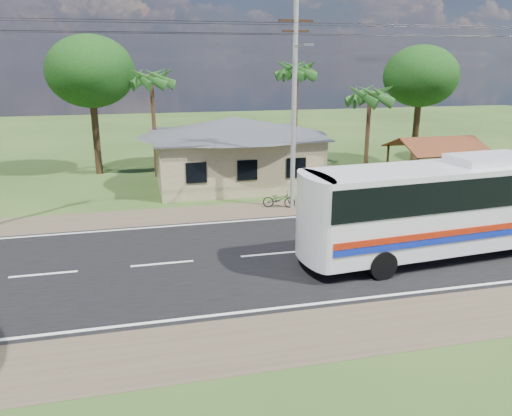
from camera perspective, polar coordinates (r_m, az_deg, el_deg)
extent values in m
plane|color=#274016|center=(21.23, 1.59, -5.33)|extent=(120.00, 120.00, 0.00)
cube|color=black|center=(21.23, 1.59, -5.31)|extent=(120.00, 10.00, 0.02)
cube|color=brown|center=(27.21, -1.92, -0.33)|extent=(120.00, 3.00, 0.01)
cube|color=brown|center=(15.68, 7.88, -13.95)|extent=(120.00, 3.00, 0.01)
cube|color=silver|center=(25.52, -1.12, -1.44)|extent=(120.00, 0.15, 0.01)
cube|color=silver|center=(17.14, 5.70, -10.96)|extent=(120.00, 0.15, 0.01)
cube|color=silver|center=(21.23, 1.59, -5.27)|extent=(120.00, 0.15, 0.01)
cube|color=tan|center=(33.21, -2.49, 5.61)|extent=(10.00, 8.00, 3.20)
cube|color=#4C4F54|center=(32.93, -2.53, 8.43)|extent=(10.60, 8.60, 0.10)
pyramid|color=#4C4F54|center=(32.79, -2.56, 10.42)|extent=(12.40, 10.00, 1.20)
cube|color=black|center=(28.85, -6.84, 4.02)|extent=(1.20, 0.08, 1.20)
cube|color=black|center=(29.33, -1.00, 4.35)|extent=(1.20, 0.08, 1.20)
cube|color=black|center=(30.10, 4.60, 4.61)|extent=(1.20, 0.08, 1.20)
cylinder|color=#342113|center=(30.91, 17.84, 3.42)|extent=(0.16, 0.16, 2.60)
cylinder|color=#342113|center=(33.97, 14.76, 4.81)|extent=(0.16, 0.16, 2.60)
cylinder|color=#342113|center=(33.50, 24.62, 3.68)|extent=(0.16, 0.16, 2.60)
cylinder|color=#342113|center=(36.34, 21.21, 4.97)|extent=(0.16, 0.16, 2.60)
cube|color=brown|center=(32.43, 20.97, 6.60)|extent=(5.20, 2.28, 0.90)
cube|color=brown|center=(34.24, 18.94, 7.28)|extent=(5.20, 2.28, 0.90)
cube|color=#342113|center=(33.28, 19.99, 7.54)|extent=(5.20, 0.12, 0.12)
cube|color=#9E9E99|center=(30.90, 20.80, 1.50)|extent=(7.00, 0.30, 0.90)
cylinder|color=#9E9E99|center=(26.89, 4.37, 11.38)|extent=(0.26, 0.26, 11.00)
cube|color=#342113|center=(26.84, 4.58, 20.56)|extent=(1.80, 0.12, 0.12)
cube|color=#342113|center=(26.81, 4.55, 19.49)|extent=(1.40, 0.10, 0.10)
cylinder|color=gray|center=(25.83, 5.23, 18.03)|extent=(0.08, 2.00, 0.08)
cube|color=gray|center=(24.89, 5.99, 18.07)|extent=(0.50, 0.18, 0.12)
cylinder|color=black|center=(25.57, -13.90, 19.90)|extent=(16.00, 0.02, 0.02)
cylinder|color=black|center=(29.96, 19.17, 18.95)|extent=(15.00, 0.02, 0.02)
cylinder|color=#47301E|center=(33.75, 12.60, 7.82)|extent=(0.28, 0.28, 6.00)
cylinder|color=#47301E|center=(36.50, 4.55, 9.99)|extent=(0.28, 0.28, 7.50)
cylinder|color=#47301E|center=(35.32, -11.57, 9.08)|extent=(0.28, 0.28, 7.00)
cylinder|color=#47301E|center=(37.46, -17.82, 8.23)|extent=(0.50, 0.50, 5.95)
ellipsoid|color=#11380F|center=(37.14, -18.41, 14.60)|extent=(6.00, 6.00, 4.92)
cylinder|color=#47301E|center=(41.21, 17.82, 8.68)|extent=(0.50, 0.50, 5.60)
ellipsoid|color=#11380F|center=(40.91, 18.31, 14.12)|extent=(5.60, 5.60, 4.59)
cube|color=silver|center=(22.39, 22.50, 0.42)|extent=(13.58, 3.89, 3.35)
cube|color=black|center=(22.19, 22.74, 2.50)|extent=(13.64, 3.96, 1.23)
cube|color=black|center=(18.70, 6.77, -0.01)|extent=(0.35, 2.57, 2.01)
cube|color=#A11F09|center=(21.56, 24.72, -2.15)|extent=(13.13, 1.13, 0.25)
cube|color=#0D2197|center=(21.64, 24.63, -2.85)|extent=(13.13, 1.13, 0.25)
cube|color=silver|center=(22.73, 25.17, 5.12)|extent=(3.48, 2.06, 0.33)
cylinder|color=black|center=(19.36, 14.21, -6.32)|extent=(1.14, 0.48, 1.12)
cylinder|color=black|center=(21.40, 10.60, -3.84)|extent=(1.14, 0.48, 1.12)
cylinder|color=black|center=(25.94, 25.97, -1.63)|extent=(1.14, 0.48, 1.12)
imported|color=black|center=(27.74, 2.64, 1.00)|extent=(1.90, 1.11, 0.94)
imported|color=navy|center=(32.58, 23.44, 2.46)|extent=(0.57, 0.41, 1.46)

